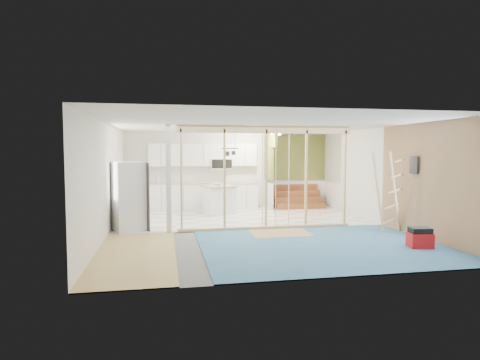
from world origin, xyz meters
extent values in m
cube|color=slate|center=(0.00, 0.00, 0.00)|extent=(7.00, 8.00, 0.01)
cube|color=silver|center=(0.00, 0.00, 2.60)|extent=(7.00, 8.00, 0.01)
cube|color=white|center=(0.00, 4.00, 1.30)|extent=(7.00, 0.01, 2.60)
cube|color=white|center=(0.00, -4.00, 1.30)|extent=(7.00, 0.01, 2.60)
cube|color=white|center=(-3.50, 0.00, 1.30)|extent=(0.01, 8.00, 2.60)
cube|color=white|center=(3.50, 0.00, 1.30)|extent=(0.01, 8.00, 2.60)
cube|color=white|center=(0.00, 2.00, 0.01)|extent=(7.00, 4.00, 0.02)
cube|color=teal|center=(1.00, -2.00, 0.01)|extent=(5.00, 4.00, 0.02)
cube|color=tan|center=(-2.75, -2.00, 0.01)|extent=(1.50, 4.00, 0.02)
cube|color=tan|center=(0.50, -0.60, 0.02)|extent=(1.40, 1.00, 0.01)
cube|color=#D3B881|center=(0.30, 0.00, 2.50)|extent=(4.40, 0.09, 0.18)
cube|color=#D3B881|center=(0.30, 0.00, 0.05)|extent=(4.40, 0.09, 0.06)
cube|color=silver|center=(-2.10, 0.00, 1.30)|extent=(0.12, 0.14, 2.60)
cube|color=#D3B881|center=(-1.80, 0.00, 1.30)|extent=(0.04, 0.09, 2.40)
cube|color=#D3B881|center=(-0.75, 0.00, 1.30)|extent=(0.04, 0.09, 2.40)
cube|color=#D3B881|center=(0.30, 0.00, 1.30)|extent=(0.05, 0.09, 2.40)
cube|color=#D3B881|center=(1.35, 0.00, 1.30)|extent=(0.04, 0.09, 2.40)
cube|color=#D3B881|center=(2.40, 0.00, 1.30)|extent=(0.04, 0.09, 2.40)
cylinder|color=silver|center=(0.20, -0.03, 1.22)|extent=(0.02, 0.02, 2.35)
cylinder|color=silver|center=(0.90, 0.02, 1.22)|extent=(0.02, 0.02, 2.35)
cylinder|color=silver|center=(0.55, 0.00, 1.22)|extent=(0.02, 0.02, 2.35)
cube|color=white|center=(-0.90, 3.70, 0.44)|extent=(3.60, 0.60, 0.88)
cube|color=beige|center=(-0.90, 3.70, 0.91)|extent=(3.66, 0.64, 0.05)
cube|color=white|center=(-3.20, 2.60, 0.44)|extent=(0.60, 1.60, 0.88)
cube|color=beige|center=(-3.20, 2.60, 0.91)|extent=(0.64, 1.64, 0.05)
cube|color=white|center=(-0.90, 3.82, 1.85)|extent=(3.60, 0.34, 0.75)
cube|color=white|center=(-0.30, 3.78, 1.55)|extent=(0.72, 0.38, 0.36)
cube|color=black|center=(-0.30, 3.59, 1.55)|extent=(0.68, 0.02, 0.30)
cube|color=olive|center=(1.30, 3.55, 1.80)|extent=(0.10, 0.90, 1.60)
cube|color=white|center=(1.30, 3.55, 0.45)|extent=(0.10, 0.90, 0.90)
cube|color=olive|center=(1.30, 2.85, 2.35)|extent=(0.10, 0.50, 0.50)
cube|color=olive|center=(2.40, 3.97, 1.75)|extent=(2.20, 0.04, 1.60)
cube|color=white|center=(2.40, 3.97, 0.45)|extent=(2.20, 0.04, 0.90)
cube|color=brown|center=(2.35, 3.20, 0.10)|extent=(1.70, 0.26, 0.20)
cube|color=brown|center=(2.35, 3.46, 0.30)|extent=(1.70, 0.26, 0.20)
cube|color=brown|center=(2.35, 3.72, 0.50)|extent=(1.70, 0.26, 0.20)
cube|color=brown|center=(2.35, 3.98, 0.70)|extent=(1.70, 0.26, 0.20)
torus|color=black|center=(-0.30, 1.90, 2.05)|extent=(0.52, 0.52, 0.02)
cylinder|color=black|center=(-0.45, 1.90, 2.30)|extent=(0.01, 0.01, 0.50)
cylinder|color=black|center=(-0.15, 1.90, 2.30)|extent=(0.01, 0.01, 0.50)
cylinder|color=#333338|center=(-0.40, 1.80, 1.90)|extent=(0.14, 0.14, 0.14)
cylinder|color=#333338|center=(-0.18, 2.00, 1.92)|extent=(0.12, 0.12, 0.12)
cube|color=#A28058|center=(3.48, -2.00, 1.30)|extent=(0.02, 4.00, 2.60)
cube|color=#333338|center=(3.43, -1.40, 1.65)|extent=(0.04, 0.30, 0.40)
cylinder|color=#FFEABF|center=(1.40, 3.00, 2.54)|extent=(0.32, 0.32, 0.08)
cube|color=white|center=(-3.06, 0.45, 0.85)|extent=(0.96, 0.95, 1.71)
cube|color=#333338|center=(-2.70, 0.45, 0.85)|extent=(0.30, 0.63, 1.67)
cube|color=white|center=(-0.52, 2.70, 0.42)|extent=(0.99, 0.99, 0.84)
cube|color=beige|center=(-0.52, 2.70, 0.88)|extent=(1.11, 1.11, 0.05)
imported|color=silver|center=(-0.54, 2.72, 0.93)|extent=(0.27, 0.27, 0.06)
imported|color=silver|center=(-2.41, 3.61, 1.08)|extent=(0.14, 0.14, 0.31)
imported|color=silver|center=(0.70, 3.74, 1.04)|extent=(0.11, 0.11, 0.21)
cube|color=red|center=(2.87, -2.50, 0.16)|extent=(0.50, 0.41, 0.31)
cube|color=black|center=(2.87, -2.50, 0.37)|extent=(0.45, 0.36, 0.11)
cube|color=#E3C08B|center=(2.83, -0.94, 0.99)|extent=(0.45, 0.18, 1.94)
cube|color=#E3C08B|center=(3.26, -0.94, 0.99)|extent=(0.45, 0.18, 1.94)
cube|color=#E3C08B|center=(3.10, -0.94, 0.27)|extent=(0.46, 0.18, 0.13)
cube|color=#E3C08B|center=(3.18, -0.94, 0.64)|extent=(0.46, 0.18, 0.13)
cube|color=#E3C08B|center=(3.26, -0.94, 1.01)|extent=(0.46, 0.18, 0.13)
cube|color=#E3C08B|center=(3.33, -0.94, 1.39)|extent=(0.46, 0.18, 0.13)
cube|color=#E3C08B|center=(3.41, -0.94, 1.76)|extent=(0.46, 0.18, 0.13)
camera|label=1|loc=(-2.19, -9.68, 1.95)|focal=30.00mm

